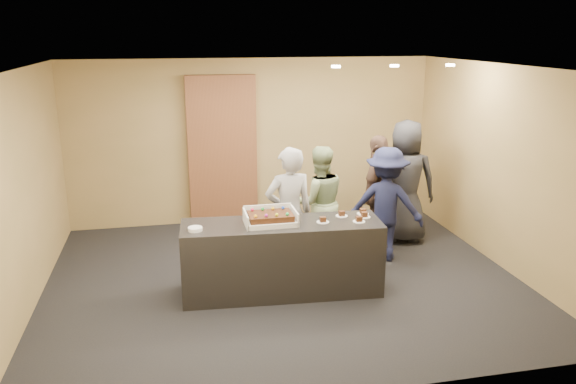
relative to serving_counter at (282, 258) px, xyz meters
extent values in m
plane|color=black|center=(0.09, 0.36, -0.45)|extent=(6.00, 6.00, 0.00)
plane|color=silver|center=(0.09, 0.36, 2.25)|extent=(6.00, 6.00, 0.00)
cube|color=olive|center=(0.09, 2.86, 0.90)|extent=(6.00, 0.04, 2.70)
cube|color=olive|center=(0.09, -2.14, 0.90)|extent=(6.00, 0.04, 2.70)
cube|color=olive|center=(-2.91, 0.36, 0.90)|extent=(0.04, 5.00, 2.70)
cube|color=olive|center=(3.09, 0.36, 0.90)|extent=(0.04, 5.00, 2.70)
cube|color=black|center=(0.00, 0.00, 0.00)|extent=(2.44, 0.86, 0.90)
cube|color=brown|center=(-0.43, 2.77, 0.77)|extent=(1.11, 0.15, 2.45)
cube|color=white|center=(-0.14, 0.00, 0.48)|extent=(0.59, 0.41, 0.06)
cube|color=white|center=(-0.43, 0.00, 0.53)|extent=(0.02, 0.41, 0.16)
cube|color=white|center=(0.16, 0.00, 0.53)|extent=(0.02, 0.41, 0.16)
cube|color=white|center=(-0.14, 0.21, 0.54)|extent=(0.59, 0.02, 0.18)
cube|color=black|center=(-0.14, 0.00, 0.54)|extent=(0.52, 0.36, 0.07)
sphere|color=#E41A4D|center=(-0.34, 0.13, 0.60)|extent=(0.04, 0.04, 0.04)
sphere|color=#189332|center=(-0.21, 0.13, 0.60)|extent=(0.04, 0.04, 0.04)
sphere|color=gold|center=(-0.09, 0.13, 0.60)|extent=(0.04, 0.04, 0.04)
sphere|color=blue|center=(0.04, 0.13, 0.60)|extent=(0.04, 0.04, 0.04)
sphere|color=#FFAB15|center=(-0.34, -0.13, 0.60)|extent=(0.04, 0.04, 0.04)
sphere|color=#B326AB|center=(-0.21, -0.13, 0.60)|extent=(0.04, 0.04, 0.04)
sphere|color=yellow|center=(-0.09, -0.13, 0.60)|extent=(0.04, 0.04, 0.04)
sphere|color=#29CD60|center=(0.04, -0.13, 0.60)|extent=(0.04, 0.04, 0.04)
cylinder|color=white|center=(-1.03, -0.06, 0.47)|extent=(0.17, 0.17, 0.04)
cylinder|color=white|center=(0.49, -0.08, 0.45)|extent=(0.15, 0.15, 0.01)
cube|color=black|center=(0.49, -0.08, 0.49)|extent=(0.07, 0.06, 0.06)
cylinder|color=white|center=(0.78, 0.09, 0.45)|extent=(0.15, 0.15, 0.01)
cube|color=black|center=(0.78, 0.09, 0.49)|extent=(0.07, 0.06, 0.06)
cylinder|color=white|center=(0.92, -0.15, 0.45)|extent=(0.15, 0.15, 0.01)
cube|color=black|center=(0.92, -0.15, 0.49)|extent=(0.07, 0.06, 0.06)
cylinder|color=white|center=(1.06, 0.12, 0.45)|extent=(0.15, 0.15, 0.01)
cube|color=black|center=(1.06, 0.12, 0.49)|extent=(0.07, 0.06, 0.06)
cylinder|color=white|center=(1.04, 0.00, 0.45)|extent=(0.15, 0.15, 0.01)
cube|color=black|center=(1.04, 0.00, 0.49)|extent=(0.07, 0.06, 0.06)
imported|color=#9A9A9F|center=(0.18, 0.45, 0.42)|extent=(0.67, 0.48, 1.73)
imported|color=#92A676|center=(0.74, 1.04, 0.35)|extent=(0.78, 0.61, 1.60)
imported|color=#171A39|center=(1.63, 0.76, 0.35)|extent=(1.19, 1.01, 1.60)
imported|color=brown|center=(1.69, 1.25, 0.39)|extent=(0.97, 1.01, 1.68)
imported|color=#25262B|center=(2.16, 1.37, 0.48)|extent=(1.04, 0.82, 1.87)
cylinder|color=#FFEAC6|center=(0.89, 0.86, 2.22)|extent=(0.12, 0.12, 0.03)
cylinder|color=#FFEAC6|center=(1.69, 0.86, 2.22)|extent=(0.12, 0.12, 0.03)
cylinder|color=#FFEAC6|center=(2.49, 0.86, 2.22)|extent=(0.12, 0.12, 0.03)
camera|label=1|loc=(-1.25, -6.22, 2.66)|focal=35.00mm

